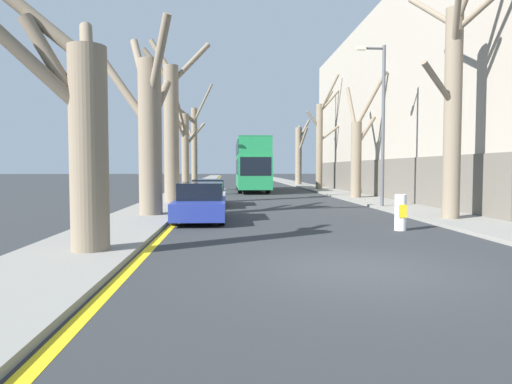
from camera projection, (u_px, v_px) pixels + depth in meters
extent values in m
plane|color=#2B2D30|center=(357.00, 269.00, 8.58)|extent=(300.00, 300.00, 0.00)
cube|color=gray|center=(202.00, 183.00, 58.07)|extent=(2.59, 120.00, 0.12)
cube|color=gray|center=(292.00, 183.00, 58.76)|extent=(2.59, 120.00, 0.12)
cube|color=#9E9384|center=(438.00, 107.00, 31.40)|extent=(10.00, 33.16, 12.27)
cube|color=#5E584F|center=(366.00, 178.00, 31.35)|extent=(0.12, 32.50, 2.45)
cube|color=yellow|center=(214.00, 183.00, 58.16)|extent=(0.24, 120.00, 0.01)
cylinder|color=#7A6B56|center=(89.00, 152.00, 9.84)|extent=(0.82, 0.82, 4.51)
cylinder|color=#7A6B56|center=(29.00, 60.00, 9.21)|extent=(2.33, 1.29, 2.28)
cylinder|color=#7A6B56|center=(40.00, 22.00, 9.56)|extent=(2.08, 0.46, 1.75)
cylinder|color=#7A6B56|center=(57.00, 71.00, 9.58)|extent=(1.48, 0.62, 2.28)
cylinder|color=#7A6B56|center=(87.00, 56.00, 10.23)|extent=(0.67, 1.34, 1.79)
cylinder|color=#7A6B56|center=(150.00, 139.00, 17.52)|extent=(0.89, 0.89, 6.05)
cylinder|color=#7A6B56|center=(158.00, 61.00, 16.76)|extent=(1.29, 1.69, 3.15)
cylinder|color=#7A6B56|center=(123.00, 89.00, 17.66)|extent=(2.44, 0.97, 3.18)
cylinder|color=#7A6B56|center=(159.00, 103.00, 18.08)|extent=(0.91, 1.58, 2.02)
cylinder|color=#7A6B56|center=(142.00, 71.00, 18.21)|extent=(1.30, 2.09, 2.99)
cylinder|color=#7A6B56|center=(171.00, 135.00, 24.11)|extent=(0.79, 0.79, 7.30)
cylinder|color=#7A6B56|center=(190.00, 64.00, 24.51)|extent=(2.24, 1.42, 2.52)
cylinder|color=#7A6B56|center=(161.00, 57.00, 24.07)|extent=(1.40, 0.76, 1.92)
cylinder|color=#7A6B56|center=(157.00, 66.00, 23.90)|extent=(1.65, 0.32, 1.91)
cylinder|color=#7A6B56|center=(185.00, 155.00, 31.65)|extent=(0.52, 0.52, 5.68)
cylinder|color=#7A6B56|center=(180.00, 129.00, 31.15)|extent=(0.81, 1.02, 1.61)
cylinder|color=#7A6B56|center=(173.00, 113.00, 31.20)|extent=(1.79, 0.72, 2.59)
cylinder|color=#7A6B56|center=(179.00, 114.00, 32.10)|extent=(1.13, 1.52, 3.11)
cylinder|color=#7A6B56|center=(180.00, 111.00, 30.33)|extent=(0.67, 2.48, 2.70)
cylinder|color=#7A6B56|center=(195.00, 135.00, 31.82)|extent=(1.47, 0.64, 1.71)
cylinder|color=#7A6B56|center=(194.00, 149.00, 38.72)|extent=(0.50, 0.50, 7.01)
cylinder|color=#7A6B56|center=(183.00, 114.00, 37.77)|extent=(1.86, 1.69, 1.54)
cylinder|color=#7A6B56|center=(189.00, 130.00, 39.21)|extent=(1.17, 1.44, 2.43)
cylinder|color=#7A6B56|center=(203.00, 103.00, 37.94)|extent=(1.80, 1.49, 3.07)
cylinder|color=#7A6B56|center=(186.00, 114.00, 38.02)|extent=(1.50, 1.22, 1.14)
cylinder|color=#7A6B56|center=(453.00, 116.00, 16.09)|extent=(0.60, 0.60, 7.49)
cylinder|color=#7A6B56|center=(439.00, 84.00, 15.59)|extent=(1.64, 1.05, 1.43)
cylinder|color=#7A6B56|center=(486.00, 3.00, 15.21)|extent=(1.65, 1.71, 1.66)
cylinder|color=#7A6B56|center=(457.00, 13.00, 15.18)|extent=(0.82, 1.67, 2.05)
cylinder|color=#7A6B56|center=(431.00, 12.00, 17.20)|extent=(0.73, 2.84, 2.02)
cylinder|color=#7A6B56|center=(356.00, 161.00, 27.92)|extent=(0.65, 0.65, 4.73)
cylinder|color=#7A6B56|center=(365.00, 132.00, 27.76)|extent=(1.28, 0.47, 1.89)
cylinder|color=#7A6B56|center=(371.00, 99.00, 27.35)|extent=(1.79, 1.15, 3.30)
cylinder|color=#7A6B56|center=(352.00, 110.00, 28.50)|extent=(0.43, 1.73, 3.15)
cylinder|color=#7A6B56|center=(319.00, 147.00, 39.18)|extent=(0.57, 0.57, 7.39)
cylinder|color=#7A6B56|center=(329.00, 94.00, 38.32)|extent=(1.55, 1.61, 3.07)
cylinder|color=#7A6B56|center=(326.00, 102.00, 39.48)|extent=(1.54, 1.18, 2.09)
cylinder|color=#7A6B56|center=(333.00, 96.00, 39.00)|extent=(2.54, 0.25, 2.88)
cylinder|color=#7A6B56|center=(335.00, 129.00, 39.07)|extent=(2.82, 0.42, 2.25)
cylinder|color=#7A6B56|center=(313.00, 120.00, 38.91)|extent=(1.31, 0.47, 1.58)
cylinder|color=#7A6B56|center=(298.00, 157.00, 50.91)|extent=(0.71, 0.71, 6.44)
cylinder|color=#7A6B56|center=(299.00, 132.00, 52.08)|extent=(0.80, 2.78, 1.86)
cylinder|color=#7A6B56|center=(303.00, 140.00, 50.03)|extent=(1.00, 1.91, 2.78)
cylinder|color=#7A6B56|center=(304.00, 130.00, 51.83)|extent=(1.83, 2.34, 2.65)
cylinder|color=#7A6B56|center=(302.00, 142.00, 51.53)|extent=(1.24, 1.64, 2.11)
cylinder|color=#7A6B56|center=(299.00, 132.00, 51.51)|extent=(0.53, 1.67, 1.29)
cube|color=#1E7F47|center=(252.00, 172.00, 37.66)|extent=(2.47, 10.69, 2.44)
cube|color=#1E7F47|center=(252.00, 149.00, 37.56)|extent=(2.42, 10.47, 1.34)
cube|color=#1A6C3C|center=(252.00, 141.00, 37.52)|extent=(2.42, 10.47, 0.12)
cube|color=black|center=(252.00, 167.00, 37.63)|extent=(2.50, 9.40, 1.27)
cube|color=black|center=(252.00, 149.00, 37.55)|extent=(2.50, 9.40, 1.02)
cube|color=black|center=(256.00, 166.00, 32.33)|extent=(2.22, 0.06, 1.33)
cylinder|color=black|center=(240.00, 186.00, 34.45)|extent=(0.30, 1.09, 1.09)
cylinder|color=black|center=(268.00, 186.00, 34.58)|extent=(0.30, 1.09, 1.09)
cylinder|color=black|center=(238.00, 184.00, 40.63)|extent=(0.30, 1.09, 1.09)
cylinder|color=black|center=(262.00, 183.00, 40.76)|extent=(0.30, 1.09, 1.09)
cube|color=navy|center=(201.00, 208.00, 16.53)|extent=(1.78, 4.46, 0.60)
cube|color=black|center=(201.00, 191.00, 16.76)|extent=(1.57, 2.32, 0.61)
cylinder|color=black|center=(175.00, 216.00, 15.16)|extent=(0.20, 0.61, 0.61)
cylinder|color=black|center=(222.00, 216.00, 15.25)|extent=(0.20, 0.61, 0.61)
cylinder|color=black|center=(183.00, 209.00, 17.82)|extent=(0.20, 0.61, 0.61)
cylinder|color=black|center=(223.00, 209.00, 17.92)|extent=(0.20, 0.61, 0.61)
cube|color=#9EA3AD|center=(209.00, 197.00, 22.97)|extent=(1.73, 4.42, 0.60)
cube|color=black|center=(209.00, 185.00, 23.20)|extent=(1.52, 2.30, 0.57)
cylinder|color=black|center=(191.00, 202.00, 21.61)|extent=(0.20, 0.64, 0.64)
cylinder|color=black|center=(223.00, 202.00, 21.70)|extent=(0.20, 0.64, 0.64)
cylinder|color=black|center=(195.00, 198.00, 24.25)|extent=(0.20, 0.64, 0.64)
cylinder|color=black|center=(224.00, 198.00, 24.35)|extent=(0.20, 0.64, 0.64)
cylinder|color=#4C4F54|center=(383.00, 128.00, 21.42)|extent=(0.16, 0.16, 7.63)
cylinder|color=#4C4F54|center=(373.00, 48.00, 21.20)|extent=(1.10, 0.11, 0.11)
cube|color=beige|center=(361.00, 48.00, 21.16)|extent=(0.44, 0.20, 0.16)
cylinder|color=white|center=(401.00, 212.00, 13.94)|extent=(0.35, 0.35, 1.10)
cube|color=yellow|center=(403.00, 211.00, 13.75)|extent=(0.25, 0.01, 0.40)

